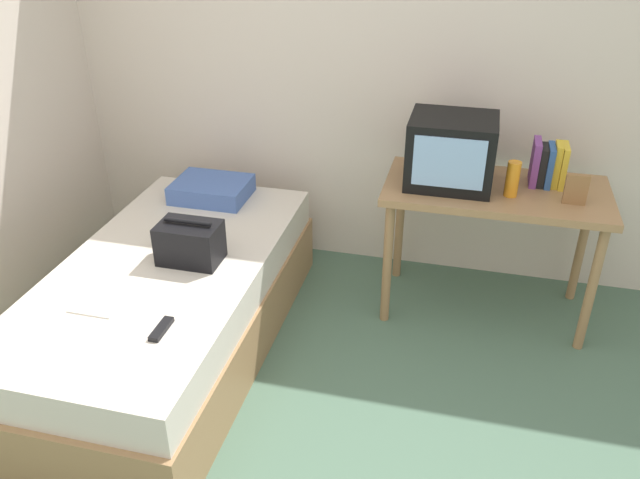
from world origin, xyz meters
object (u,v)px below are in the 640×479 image
(bed, at_px, (169,307))
(water_bottle, at_px, (513,179))
(handbag, at_px, (190,243))
(pillow, at_px, (212,189))
(book_row, at_px, (548,164))
(desk, at_px, (494,204))
(picture_frame, at_px, (576,190))
(magazine, at_px, (105,297))
(remote_dark, at_px, (161,329))
(tv, at_px, (451,151))

(bed, xyz_separation_m, water_bottle, (1.63, 0.68, 0.60))
(handbag, bearing_deg, pillow, 104.39)
(book_row, bearing_deg, bed, -154.26)
(bed, bearing_deg, desk, 26.14)
(desk, relative_size, picture_frame, 7.41)
(water_bottle, height_order, magazine, water_bottle)
(desk, distance_m, picture_frame, 0.42)
(water_bottle, xyz_separation_m, pillow, (-1.68, 0.08, -0.28))
(picture_frame, distance_m, remote_dark, 2.07)
(book_row, height_order, handbag, book_row)
(water_bottle, distance_m, picture_frame, 0.31)
(water_bottle, xyz_separation_m, remote_dark, (-1.39, -1.19, -0.32))
(desk, relative_size, remote_dark, 7.44)
(book_row, xyz_separation_m, pillow, (-1.86, -0.11, -0.30))
(bed, bearing_deg, picture_frame, 18.79)
(desk, height_order, picture_frame, picture_frame)
(water_bottle, distance_m, remote_dark, 1.85)
(picture_frame, relative_size, magazine, 0.54)
(bed, bearing_deg, handbag, 23.88)
(tv, bearing_deg, bed, -149.81)
(pillow, bearing_deg, remote_dark, -76.93)
(bed, distance_m, book_row, 2.10)
(book_row, bearing_deg, tv, -167.62)
(desk, height_order, book_row, book_row)
(picture_frame, xyz_separation_m, handbag, (-1.80, -0.60, -0.22))
(pillow, bearing_deg, desk, 0.30)
(desk, relative_size, tv, 2.64)
(picture_frame, bearing_deg, bed, -161.21)
(tv, bearing_deg, desk, 1.15)
(desk, distance_m, tv, 0.38)
(desk, xyz_separation_m, tv, (-0.25, -0.01, 0.28))
(book_row, height_order, picture_frame, book_row)
(magazine, bearing_deg, handbag, 58.20)
(water_bottle, bearing_deg, tv, 165.83)
(desk, bearing_deg, pillow, -179.70)
(pillow, distance_m, handbag, 0.73)
(tv, bearing_deg, magazine, -142.32)
(water_bottle, height_order, remote_dark, water_bottle)
(pillow, height_order, magazine, pillow)
(handbag, bearing_deg, remote_dark, -78.59)
(picture_frame, bearing_deg, water_bottle, 175.52)
(water_bottle, bearing_deg, book_row, 46.84)
(handbag, bearing_deg, bed, -156.12)
(desk, xyz_separation_m, picture_frame, (0.37, -0.11, 0.18))
(book_row, height_order, pillow, book_row)
(desk, bearing_deg, handbag, -153.66)
(water_bottle, xyz_separation_m, magazine, (-1.74, -1.02, -0.33))
(remote_dark, bearing_deg, book_row, 41.35)
(pillow, relative_size, remote_dark, 2.76)
(handbag, bearing_deg, desk, 26.34)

